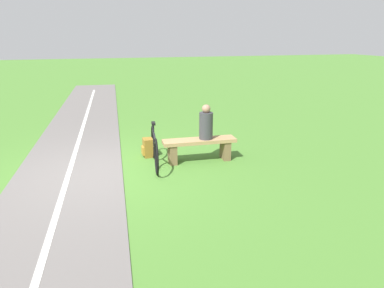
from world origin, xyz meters
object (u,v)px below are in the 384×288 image
bench (199,146)px  person_seated (206,124)px  bicycle (155,148)px  backpack (148,148)px

bench → person_seated: (-0.15, 0.01, 0.51)m
bench → bicycle: bicycle is taller
person_seated → backpack: person_seated is taller
person_seated → bicycle: bearing=2.2°
person_seated → backpack: bearing=-25.1°
bench → backpack: bench is taller
person_seated → bench: bearing=0.0°
backpack → bicycle: bearing=94.7°
person_seated → backpack: 1.53m
bench → person_seated: size_ratio=2.14×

